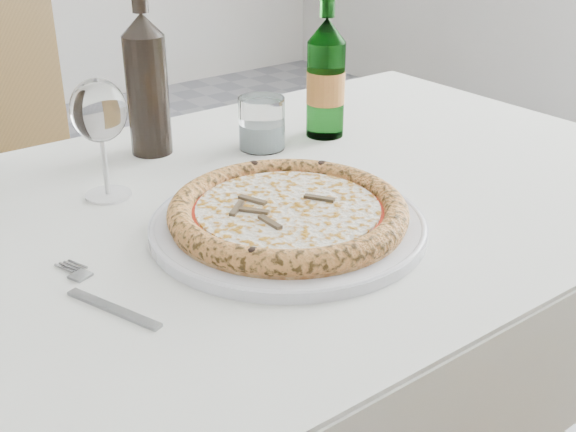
% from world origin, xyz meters
% --- Properties ---
extents(dining_table, '(1.35, 0.80, 0.76)m').
position_xyz_m(dining_table, '(-0.05, -0.07, 0.66)').
color(dining_table, brown).
rests_on(dining_table, floor).
extents(chair_far, '(0.46, 0.46, 0.93)m').
position_xyz_m(chair_far, '(-0.11, 0.73, 0.53)').
color(chair_far, brown).
rests_on(chair_far, floor).
extents(plate, '(0.35, 0.35, 0.02)m').
position_xyz_m(plate, '(-0.05, -0.17, 0.76)').
color(plate, white).
rests_on(plate, dining_table).
extents(pizza, '(0.30, 0.30, 0.03)m').
position_xyz_m(pizza, '(-0.05, -0.17, 0.78)').
color(pizza, tan).
rests_on(pizza, plate).
extents(fork, '(0.05, 0.18, 0.00)m').
position_xyz_m(fork, '(-0.31, -0.18, 0.76)').
color(fork, gray).
rests_on(fork, dining_table).
extents(wine_glass, '(0.08, 0.08, 0.17)m').
position_xyz_m(wine_glass, '(-0.19, 0.07, 0.88)').
color(wine_glass, silver).
rests_on(wine_glass, dining_table).
extents(tumbler, '(0.07, 0.07, 0.08)m').
position_xyz_m(tumbler, '(0.10, 0.10, 0.79)').
color(tumbler, silver).
rests_on(tumbler, dining_table).
extents(beer_bottle, '(0.06, 0.06, 0.25)m').
position_xyz_m(beer_bottle, '(0.22, 0.08, 0.86)').
color(beer_bottle, '#408544').
rests_on(beer_bottle, dining_table).
extents(wine_bottle, '(0.07, 0.07, 0.27)m').
position_xyz_m(wine_bottle, '(-0.05, 0.19, 0.87)').
color(wine_bottle, black).
rests_on(wine_bottle, dining_table).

